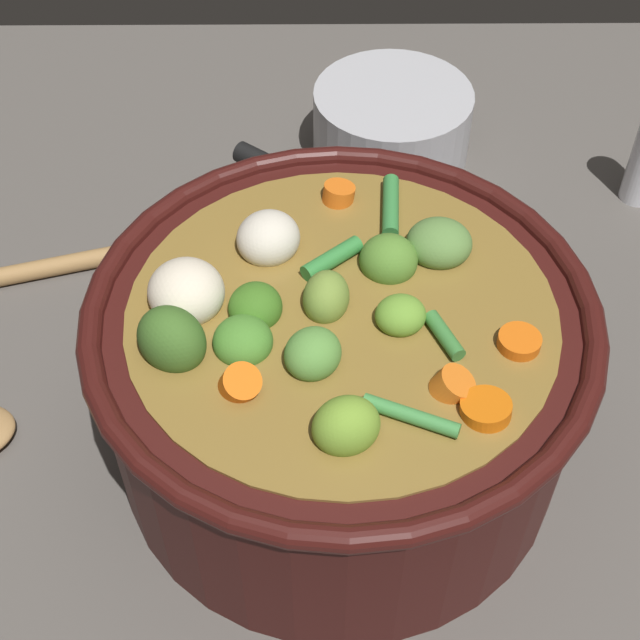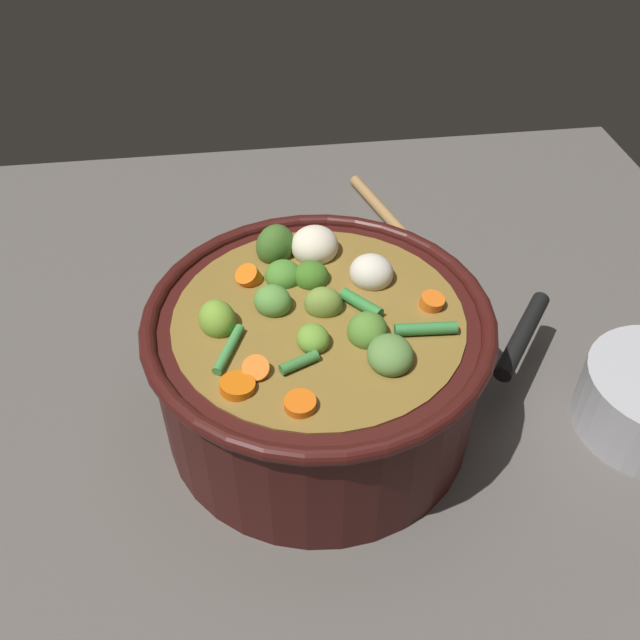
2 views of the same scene
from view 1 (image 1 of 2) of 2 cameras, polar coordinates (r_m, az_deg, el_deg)
ground_plane at (r=0.64m, az=1.16°, el=-7.49°), size 1.10×1.10×0.00m
cooking_pot at (r=0.58m, az=1.21°, el=-3.39°), size 0.31×0.31×0.16m
small_saucepan at (r=0.84m, az=4.35°, el=11.99°), size 0.21×0.22×0.07m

